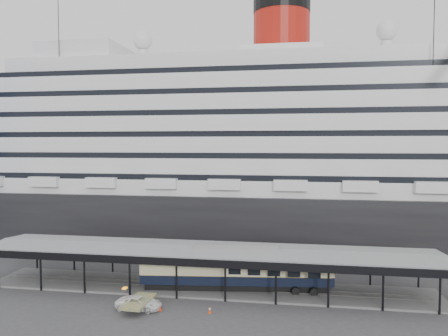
{
  "coord_description": "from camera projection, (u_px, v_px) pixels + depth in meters",
  "views": [
    {
      "loc": [
        10.84,
        -47.75,
        17.98
      ],
      "look_at": [
        1.56,
        8.0,
        15.02
      ],
      "focal_mm": 35.0,
      "sensor_mm": 36.0,
      "label": 1
    }
  ],
  "objects": [
    {
      "name": "traffic_cone_mid",
      "position": [
        160.0,
        307.0,
        47.45
      ],
      "size": [
        0.54,
        0.54,
        0.8
      ],
      "rotation": [
        0.0,
        0.0,
        0.4
      ],
      "color": "#FB340D",
      "rests_on": "ground"
    },
    {
      "name": "pullman_carriage",
      "position": [
        236.0,
        268.0,
        53.94
      ],
      "size": [
        23.7,
        5.69,
        23.08
      ],
      "rotation": [
        0.0,
        0.0,
        0.11
      ],
      "color": "black",
      "rests_on": "ground"
    },
    {
      "name": "port_truck",
      "position": [
        139.0,
        303.0,
        47.76
      ],
      "size": [
        5.1,
        2.53,
        1.39
      ],
      "primitive_type": "imported",
      "rotation": [
        0.0,
        0.0,
        1.52
      ],
      "color": "white",
      "rests_on": "ground"
    },
    {
      "name": "traffic_cone_left",
      "position": [
        126.0,
        298.0,
        50.1
      ],
      "size": [
        0.5,
        0.5,
        0.84
      ],
      "rotation": [
        0.0,
        0.0,
        -0.17
      ],
      "color": "#F9420D",
      "rests_on": "ground"
    },
    {
      "name": "traffic_cone_right",
      "position": [
        210.0,
        310.0,
        46.7
      ],
      "size": [
        0.41,
        0.41,
        0.74
      ],
      "rotation": [
        0.0,
        0.0,
        -0.09
      ],
      "color": "#E73E0C",
      "rests_on": "ground"
    },
    {
      "name": "platform_canopy",
      "position": [
        208.0,
        270.0,
        54.55
      ],
      "size": [
        56.0,
        9.18,
        5.3
      ],
      "color": "slate",
      "rests_on": "ground"
    },
    {
      "name": "ground",
      "position": [
        199.0,
        303.0,
        49.75
      ],
      "size": [
        200.0,
        200.0,
        0.0
      ],
      "primitive_type": "plane",
      "color": "#39393C",
      "rests_on": "ground"
    },
    {
      "name": "cruise_ship",
      "position": [
        237.0,
        143.0,
        80.31
      ],
      "size": [
        130.0,
        30.0,
        43.9
      ],
      "color": "black",
      "rests_on": "ground"
    }
  ]
}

